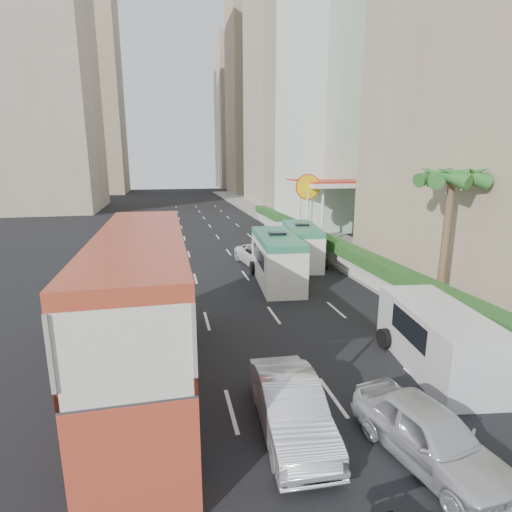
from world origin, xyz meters
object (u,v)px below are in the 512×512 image
object	(u,v)px
minibus_near	(277,259)
panel_van_far	(283,238)
van_asset	(260,265)
palm_tree	(445,243)
minibus_far	(301,245)
car_silver_lane_b	(427,461)
car_silver_lane_a	(290,431)
shell_station	(330,210)
panel_van_near	(437,338)
double_decker_bus	(145,312)

from	to	relation	value
minibus_near	panel_van_far	world-z (taller)	minibus_near
van_asset	palm_tree	size ratio (longest dim) A/B	0.81
minibus_far	palm_tree	distance (m)	11.03
car_silver_lane_b	minibus_near	distance (m)	15.25
minibus_near	minibus_far	xyz separation A→B (m)	(2.97, 4.09, -0.09)
car_silver_lane_b	van_asset	distance (m)	19.39
car_silver_lane_a	minibus_far	world-z (taller)	minibus_far
shell_station	panel_van_far	bearing A→B (deg)	-146.85
panel_van_near	car_silver_lane_a	bearing A→B (deg)	-151.19
minibus_far	panel_van_far	xyz separation A→B (m)	(0.13, 5.04, -0.41)
van_asset	panel_van_far	bearing A→B (deg)	48.61
double_decker_bus	minibus_near	distance (m)	12.44
double_decker_bus	car_silver_lane_b	size ratio (longest dim) A/B	2.54
panel_van_near	minibus_near	bearing A→B (deg)	112.60
car_silver_lane_a	minibus_near	world-z (taller)	minibus_near
panel_van_near	shell_station	bearing A→B (deg)	84.50
minibus_far	shell_station	distance (m)	10.66
double_decker_bus	palm_tree	xyz separation A→B (m)	(13.80, 4.00, 0.85)
panel_van_far	minibus_far	bearing A→B (deg)	-92.64
panel_van_near	shell_station	distance (m)	24.84
double_decker_bus	car_silver_lane_a	distance (m)	5.62
double_decker_bus	van_asset	xyz separation A→B (m)	(7.15, 14.34, -2.53)
double_decker_bus	minibus_near	world-z (taller)	double_decker_bus
minibus_far	shell_station	xyz separation A→B (m)	(5.87, 8.79, 1.37)
car_silver_lane_a	shell_station	size ratio (longest dim) A/B	0.57
panel_van_far	shell_station	world-z (taller)	shell_station
double_decker_bus	palm_tree	bearing A→B (deg)	16.16
panel_van_near	palm_tree	bearing A→B (deg)	61.02
double_decker_bus	panel_van_near	distance (m)	10.07
car_silver_lane_a	panel_van_far	world-z (taller)	panel_van_far
van_asset	shell_station	xyz separation A→B (m)	(8.85, 8.66, 2.75)
panel_van_near	palm_tree	xyz separation A→B (m)	(3.89, 5.03, 2.28)
palm_tree	shell_station	distance (m)	19.14
double_decker_bus	van_asset	distance (m)	16.22
van_asset	minibus_far	world-z (taller)	minibus_far
van_asset	minibus_far	distance (m)	3.29
car_silver_lane_a	panel_van_far	size ratio (longest dim) A/B	0.94
shell_station	minibus_far	bearing A→B (deg)	-123.73
palm_tree	car_silver_lane_a	bearing A→B (deg)	-143.97
double_decker_bus	panel_van_far	size ratio (longest dim) A/B	2.27
car_silver_lane_b	shell_station	distance (m)	29.67
car_silver_lane_a	minibus_near	size ratio (longest dim) A/B	0.68
panel_van_near	panel_van_far	bearing A→B (deg)	97.74
car_silver_lane_a	double_decker_bus	bearing A→B (deg)	142.74
shell_station	van_asset	bearing A→B (deg)	-135.62
palm_tree	double_decker_bus	bearing A→B (deg)	-163.84
double_decker_bus	minibus_near	bearing A→B (deg)	54.73
minibus_far	car_silver_lane_b	bearing A→B (deg)	-90.42
car_silver_lane_a	shell_station	world-z (taller)	shell_station
minibus_near	van_asset	bearing A→B (deg)	95.35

